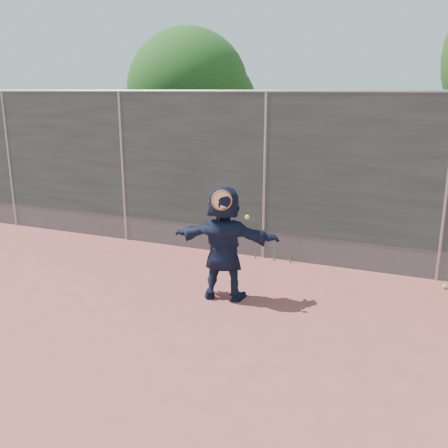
% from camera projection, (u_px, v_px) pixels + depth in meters
% --- Properties ---
extents(ground, '(80.00, 80.00, 0.00)m').
position_uv_depth(ground, '(174.00, 341.00, 6.20)').
color(ground, '#9E4C42').
rests_on(ground, ground).
extents(player, '(1.65, 0.74, 1.71)m').
position_uv_depth(player, '(224.00, 243.00, 7.29)').
color(player, '#131E36').
rests_on(player, ground).
extents(ball_ground, '(0.07, 0.07, 0.07)m').
position_uv_depth(ball_ground, '(445.00, 287.00, 7.83)').
color(ball_ground, '#B2DA30').
rests_on(ball_ground, ground).
extents(fence, '(20.00, 0.06, 3.03)m').
position_uv_depth(fence, '(265.00, 173.00, 8.91)').
color(fence, '#38423D').
rests_on(fence, ground).
extents(swing_action, '(0.52, 0.19, 0.51)m').
position_uv_depth(swing_action, '(224.00, 203.00, 6.93)').
color(swing_action, '#E05D15').
rests_on(swing_action, ground).
extents(tree_left, '(3.15, 3.00, 4.53)m').
position_uv_depth(tree_left, '(195.00, 93.00, 12.34)').
color(tree_left, '#382314').
rests_on(tree_left, ground).
extents(weed_clump, '(0.68, 0.07, 0.30)m').
position_uv_depth(weed_clump, '(276.00, 254.00, 9.07)').
color(weed_clump, '#387226').
rests_on(weed_clump, ground).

